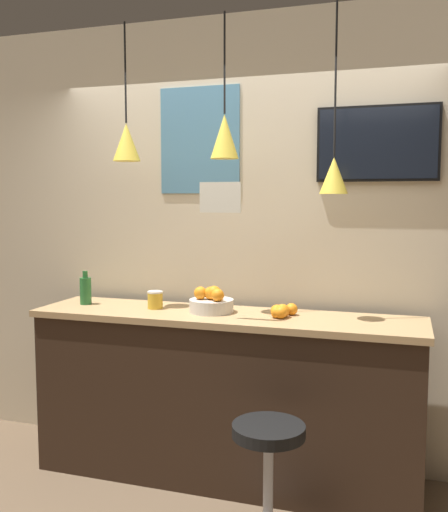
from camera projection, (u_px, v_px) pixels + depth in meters
name	position (u px, v px, depth m)	size (l,w,h in m)	color
back_wall	(242.00, 241.00, 3.76)	(8.00, 0.06, 2.90)	beige
service_counter	(224.00, 396.00, 3.49)	(2.37, 0.55, 1.04)	black
bar_stool	(268.00, 467.00, 2.81)	(0.44, 0.44, 0.62)	#B7B7BC
fruit_bowl	(211.00, 302.00, 3.47)	(0.27, 0.27, 0.17)	beige
orange_pile	(281.00, 311.00, 3.33)	(0.15, 0.19, 0.08)	orange
juice_bottle	(86.00, 290.00, 3.74)	(0.07, 0.07, 0.22)	#286B33
spread_jar	(155.00, 300.00, 3.59)	(0.10, 0.10, 0.11)	gold
pendant_lamp_left	(126.00, 141.00, 3.54)	(0.17, 0.17, 0.84)	black
pendant_lamp_middle	(225.00, 136.00, 3.34)	(0.17, 0.17, 0.84)	black
pendant_lamp_right	(334.00, 174.00, 3.17)	(0.16, 0.16, 1.05)	black
mounted_tv	(377.00, 143.00, 3.39)	(0.71, 0.04, 0.45)	black
hanging_menu_board	(220.00, 197.00, 3.17)	(0.24, 0.01, 0.17)	white
wall_poster	(200.00, 140.00, 3.75)	(0.55, 0.01, 0.69)	teal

